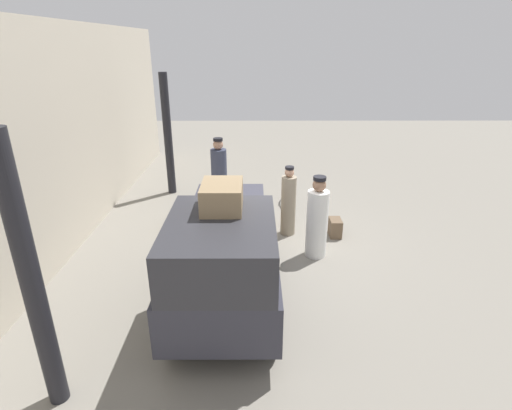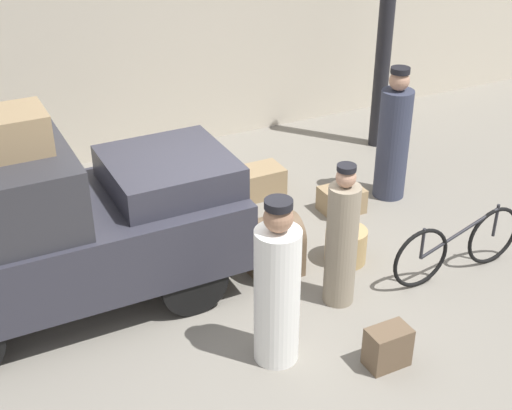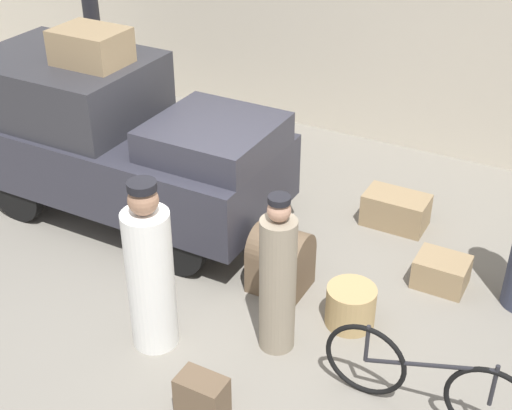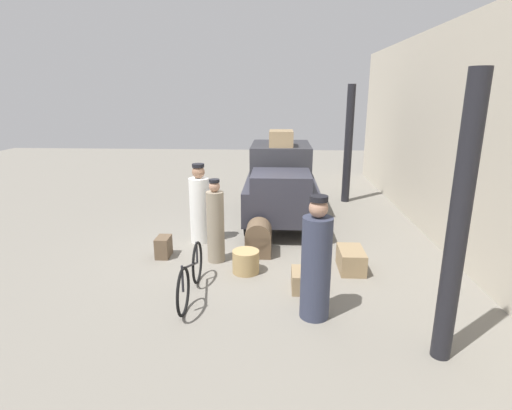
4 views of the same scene
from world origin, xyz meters
The scene contains 15 objects.
ground_plane centered at (0.00, 0.00, 0.00)m, with size 30.00×30.00×0.00m, color gray.
station_building_facade centered at (0.00, 4.08, 2.25)m, with size 16.00×0.15×4.50m.
canopy_pillar_left centered at (-3.78, 2.64, 1.68)m, with size 0.23×0.23×3.36m.
canopy_pillar_right centered at (3.53, 2.64, 1.68)m, with size 0.23×0.23×3.36m.
truck centered at (-1.89, 0.70, 0.99)m, with size 3.61×1.63×1.84m.
bicycle centered at (2.25, -0.70, 0.37)m, with size 1.74×0.04×0.76m.
wicker_basket centered at (1.30, 0.08, 0.20)m, with size 0.48×0.48×0.41m.
porter_standing_middle centered at (-0.20, -1.02, 0.77)m, with size 0.43×0.43×1.70m.
conductor_in_dark_uniform centered at (0.81, -0.53, 0.73)m, with size 0.33×0.33×1.60m.
porter_with_bicycle centered at (2.71, 1.18, 0.81)m, with size 0.42×0.42×1.79m.
trunk_large_brown centered at (0.45, 0.26, 0.34)m, with size 0.56×0.51×0.70m.
suitcase_black_upright centered at (0.67, -1.59, 0.20)m, with size 0.41×0.26×0.40m.
trunk_umber_medium centered at (1.09, 1.97, 0.20)m, with size 0.73×0.44×0.39m.
suitcase_small_leather centered at (1.89, 1.09, 0.16)m, with size 0.53×0.42×0.32m.
trunk_on_truck_roof centered at (-2.11, 0.70, 2.03)m, with size 0.76×0.58×0.38m.
Camera 4 is at (7.86, 0.62, 3.09)m, focal length 28.00 mm.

